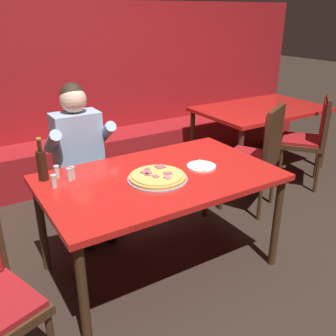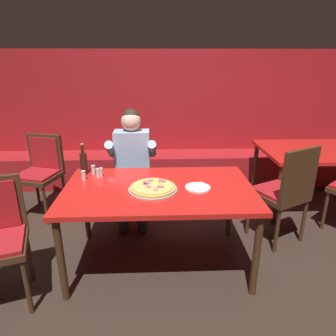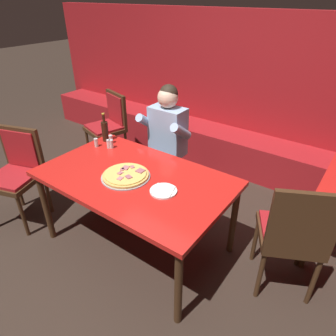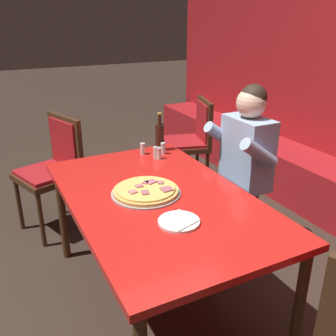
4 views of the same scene
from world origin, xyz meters
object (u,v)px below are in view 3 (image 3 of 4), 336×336
object	(u,v)px
shaker_oregano	(111,140)
diner_seated_blue_shirt	(163,140)
dining_chair_by_booth	(109,122)
plate_white_paper	(163,191)
dining_chair_side_aisle	(17,169)
shaker_parmesan	(111,144)
pizza	(126,175)
beer_bottle	(105,131)
shaker_black_pepper	(96,143)
shaker_red_pepper_flakes	(109,144)
main_dining_table	(135,183)
dining_chair_far_left	(294,232)

from	to	relation	value
shaker_oregano	diner_seated_blue_shirt	xyz separation A→B (m)	(0.32, 0.44, -0.08)
shaker_oregano	dining_chair_by_booth	distance (m)	1.05
plate_white_paper	dining_chair_side_aisle	bearing A→B (deg)	-168.08
shaker_parmesan	diner_seated_blue_shirt	bearing A→B (deg)	64.52
pizza	beer_bottle	world-z (taller)	beer_bottle
pizza	shaker_black_pepper	bearing A→B (deg)	158.48
pizza	shaker_red_pepper_flakes	distance (m)	0.58
dining_chair_side_aisle	beer_bottle	bearing A→B (deg)	53.32
shaker_oregano	diner_seated_blue_shirt	bearing A→B (deg)	53.40
pizza	shaker_oregano	xyz separation A→B (m)	(-0.56, 0.38, 0.02)
shaker_parmesan	shaker_red_pepper_flakes	bearing A→B (deg)	-146.91
dining_chair_side_aisle	shaker_black_pepper	bearing A→B (deg)	45.09
shaker_parmesan	main_dining_table	bearing A→B (deg)	-26.19
shaker_oregano	shaker_red_pepper_flakes	xyz separation A→B (m)	(0.06, -0.09, 0.00)
dining_chair_far_left	dining_chair_by_booth	xyz separation A→B (m)	(-2.60, 0.74, -0.03)
shaker_oregano	dining_chair_by_booth	xyz separation A→B (m)	(-0.76, 0.69, -0.23)
shaker_red_pepper_flakes	dining_chair_far_left	world-z (taller)	dining_chair_far_left
pizza	diner_seated_blue_shirt	distance (m)	0.85
pizza	dining_chair_by_booth	size ratio (longest dim) A/B	0.43
pizza	shaker_red_pepper_flakes	world-z (taller)	shaker_red_pepper_flakes
shaker_oregano	shaker_black_pepper	distance (m)	0.15
shaker_black_pepper	pizza	bearing A→B (deg)	-21.52
shaker_oregano	plate_white_paper	bearing A→B (deg)	-21.59
plate_white_paper	shaker_red_pepper_flakes	distance (m)	0.92
shaker_black_pepper	dining_chair_side_aisle	size ratio (longest dim) A/B	0.09
dining_chair_side_aisle	shaker_red_pepper_flakes	bearing A→B (deg)	42.07
shaker_black_pepper	dining_chair_far_left	world-z (taller)	dining_chair_far_left
shaker_red_pepper_flakes	dining_chair_far_left	xyz separation A→B (m)	(1.78, 0.05, -0.20)
shaker_oregano	shaker_red_pepper_flakes	world-z (taller)	same
main_dining_table	shaker_parmesan	world-z (taller)	shaker_parmesan
main_dining_table	shaker_oregano	size ratio (longest dim) A/B	18.52
main_dining_table	dining_chair_far_left	bearing A→B (deg)	13.15
main_dining_table	shaker_parmesan	bearing A→B (deg)	153.81
shaker_red_pepper_flakes	dining_chair_far_left	size ratio (longest dim) A/B	0.08
shaker_red_pepper_flakes	pizza	bearing A→B (deg)	-30.62
plate_white_paper	shaker_black_pepper	distance (m)	1.02
beer_bottle	shaker_red_pepper_flakes	world-z (taller)	beer_bottle
pizza	beer_bottle	xyz separation A→B (m)	(-0.64, 0.40, 0.09)
plate_white_paper	dining_chair_by_booth	bearing A→B (deg)	147.85
shaker_red_pepper_flakes	dining_chair_side_aisle	bearing A→B (deg)	-137.93
shaker_oregano	shaker_parmesan	world-z (taller)	same
shaker_parmesan	diner_seated_blue_shirt	xyz separation A→B (m)	(0.24, 0.51, -0.08)
plate_white_paper	shaker_red_pepper_flakes	size ratio (longest dim) A/B	2.44
beer_bottle	shaker_red_pepper_flakes	bearing A→B (deg)	-35.02
plate_white_paper	shaker_red_pepper_flakes	bearing A→B (deg)	162.18
pizza	plate_white_paper	bearing A→B (deg)	2.24
shaker_oregano	shaker_red_pepper_flakes	size ratio (longest dim) A/B	1.00
shaker_red_pepper_flakes	dining_chair_far_left	bearing A→B (deg)	1.48
shaker_oregano	shaker_black_pepper	xyz separation A→B (m)	(-0.06, -0.14, 0.00)
shaker_black_pepper	dining_chair_by_booth	xyz separation A→B (m)	(-0.70, 0.83, -0.23)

